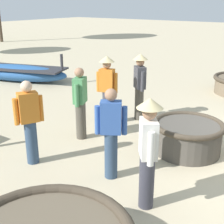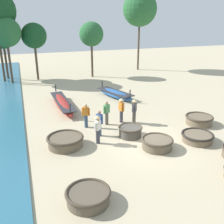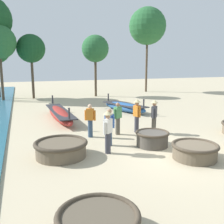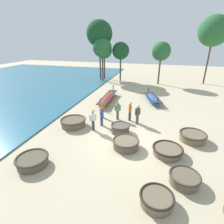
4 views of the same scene
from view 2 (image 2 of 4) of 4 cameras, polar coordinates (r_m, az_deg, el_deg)
name	(u,v)px [view 2 (image 2 of 4)]	position (r m, az deg, el deg)	size (l,w,h in m)	color
ground_plane	(148,143)	(14.77, 7.90, -6.78)	(80.00, 80.00, 0.00)	#BCAD8C
coracle_upturned	(157,143)	(14.21, 9.79, -6.64)	(1.71, 1.71, 0.57)	brown
coracle_weathered	(197,137)	(15.52, 18.07, -5.17)	(1.80, 1.80, 0.48)	brown
coracle_far_right	(88,196)	(10.39, -5.23, -17.75)	(1.75, 1.75, 0.53)	brown
coracle_front_left	(130,131)	(15.35, 4.01, -4.15)	(1.41, 1.41, 0.63)	#4C473F
coracle_center	(65,141)	(14.40, -10.13, -6.20)	(2.00, 2.00, 0.61)	brown
coracle_front_right	(199,120)	(17.95, 18.42, -1.56)	(1.79, 1.79, 0.57)	brown
long_boat_ochre_hull	(115,94)	(22.64, 0.69, 3.99)	(2.35, 4.29, 1.09)	#285693
long_boat_red_hull	(62,104)	(20.38, -10.73, 1.83)	(1.16, 5.85, 1.18)	maroon
fisherman_standing_left	(98,127)	(14.27, -3.13, -3.36)	(0.44, 0.38, 1.67)	#383842
fisherman_standing_right	(86,115)	(16.43, -5.71, -0.63)	(0.48, 0.35, 1.57)	#2D425B
fisherman_by_coracle	(99,123)	(15.20, -2.75, -2.32)	(0.37, 0.46, 1.57)	#2D425B
fisherman_hauling	(134,110)	(16.95, 4.87, 0.51)	(0.39, 0.42, 1.67)	#4C473D
fisherman_with_hat	(107,112)	(16.77, -1.17, -0.09)	(0.49, 0.34, 1.57)	#4C473D
fisherman_crouching	(121,109)	(17.11, 2.06, 0.76)	(0.36, 0.51, 1.67)	#383842
tree_tall_back	(6,32)	(28.52, -22.10, 15.76)	(2.89, 2.89, 6.59)	#4C3D2D
tree_leftmost	(3,37)	(30.91, -22.73, 14.91)	(2.59, 2.59, 5.91)	#4C3D2D
tree_right_mid	(34,36)	(29.66, -16.63, 15.57)	(2.63, 2.63, 5.99)	#4C3D2D
tree_left_mid	(140,9)	(34.30, 6.06, 21.38)	(4.16, 4.16, 9.49)	#4C3D2D
tree_center	(91,34)	(30.07, -4.52, 16.49)	(2.67, 2.67, 6.08)	#4C3D2D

